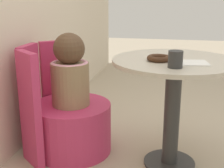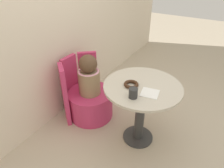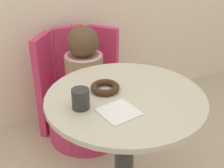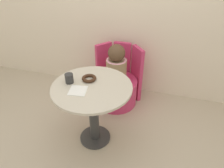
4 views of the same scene
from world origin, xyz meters
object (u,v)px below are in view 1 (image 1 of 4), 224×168
cup (175,59)px  round_table (173,87)px  tub_chair (72,127)px  child_figure (70,72)px  donut (159,58)px

cup → round_table: bearing=1.0°
tub_chair → child_figure: child_figure is taller
round_table → child_figure: bearing=85.9°
round_table → cup: (-0.22, -0.00, 0.22)m
round_table → cup: 0.31m
child_figure → cup: child_figure is taller
round_table → child_figure: 0.69m
round_table → donut: 0.22m
tub_chair → donut: donut is taller
tub_chair → round_table: bearing=-94.1°
round_table → cup: bearing=-179.0°
child_figure → donut: child_figure is taller
child_figure → donut: bearing=-100.5°
tub_chair → cup: cup is taller
child_figure → donut: (-0.11, -0.59, 0.14)m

